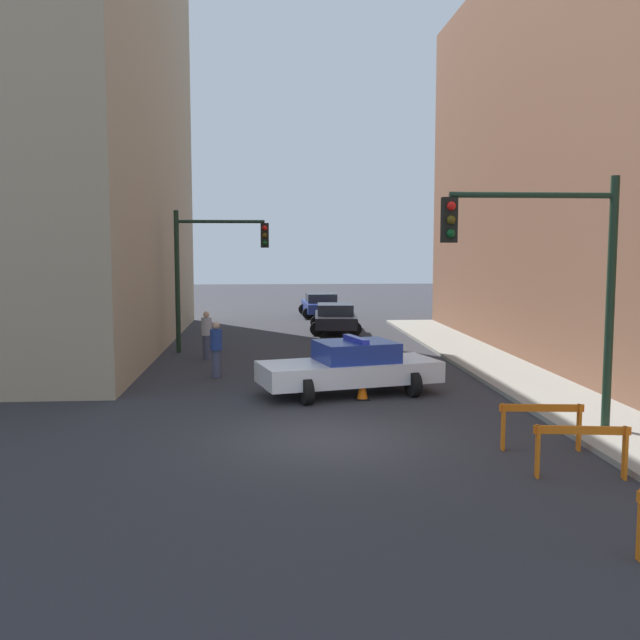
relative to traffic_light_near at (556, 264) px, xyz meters
The scene contains 12 objects.
ground_plane 5.90m from the traffic_light_near, behind, with size 120.00×120.00×0.00m, color #2D2D33.
sidewalk_right 3.77m from the traffic_light_near, ahead, with size 2.40×44.00×0.12m.
traffic_light_near is the anchor object (origin of this frame).
traffic_light_far 14.66m from the traffic_light_near, 123.24° to the left, with size 3.44×0.35×5.20m.
police_car 6.36m from the traffic_light_near, 130.02° to the left, with size 5.01×3.07×1.52m.
parked_car_near 18.43m from the traffic_light_near, 98.77° to the left, with size 2.47×4.41×1.31m.
parked_car_mid 25.57m from the traffic_light_near, 96.50° to the left, with size 2.38×4.36×1.31m.
pedestrian_crossing 10.61m from the traffic_light_near, 136.04° to the left, with size 0.47×0.47×1.66m.
pedestrian_corner 13.60m from the traffic_light_near, 126.70° to the left, with size 0.43×0.43×1.66m.
barrier_mid 4.08m from the traffic_light_near, 102.59° to the right, with size 1.59×0.37×0.90m.
barrier_back 3.19m from the traffic_light_near, 120.57° to the right, with size 1.60×0.31×0.90m.
traffic_cone 5.97m from the traffic_light_near, 133.43° to the left, with size 0.36×0.36×0.66m.
Camera 1 is at (-1.15, -14.12, 3.89)m, focal length 40.00 mm.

